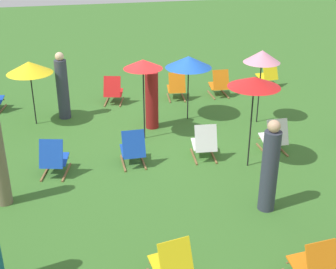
{
  "coord_description": "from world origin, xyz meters",
  "views": [
    {
      "loc": [
        2.06,
        10.36,
        4.84
      ],
      "look_at": [
        0.0,
        1.2,
        0.5
      ],
      "focal_mm": 49.82,
      "sensor_mm": 36.0,
      "label": 1
    }
  ],
  "objects_px": {
    "deckchair_1": "(267,75)",
    "person_0": "(62,87)",
    "person_3": "(270,168)",
    "umbrella_3": "(254,82)",
    "umbrella_1": "(189,62)",
    "deckchair_3": "(176,87)",
    "person_1": "(152,99)",
    "deckchair_13": "(113,91)",
    "deckchair_4": "(54,159)",
    "umbrella_0": "(29,68)",
    "umbrella_2": "(143,64)",
    "deckchair_9": "(172,265)",
    "deckchair_12": "(204,143)",
    "deckchair_15": "(133,149)",
    "deckchair_0": "(274,137)",
    "umbrella_4": "(262,57)",
    "deckchair_5": "(219,84)",
    "deckchair_2": "(314,266)"
  },
  "relations": [
    {
      "from": "deckchair_4",
      "to": "umbrella_0",
      "type": "relative_size",
      "value": 0.51
    },
    {
      "from": "deckchair_4",
      "to": "person_1",
      "type": "xyz_separation_m",
      "value": [
        -2.44,
        -1.95,
        0.41
      ]
    },
    {
      "from": "person_0",
      "to": "deckchair_0",
      "type": "bearing_deg",
      "value": -160.23
    },
    {
      "from": "deckchair_12",
      "to": "deckchair_13",
      "type": "relative_size",
      "value": 0.97
    },
    {
      "from": "deckchair_2",
      "to": "deckchair_15",
      "type": "relative_size",
      "value": 1.0
    },
    {
      "from": "deckchair_13",
      "to": "person_0",
      "type": "distance_m",
      "value": 1.67
    },
    {
      "from": "deckchair_4",
      "to": "deckchair_13",
      "type": "relative_size",
      "value": 1.0
    },
    {
      "from": "deckchair_3",
      "to": "umbrella_3",
      "type": "bearing_deg",
      "value": 103.13
    },
    {
      "from": "deckchair_13",
      "to": "umbrella_2",
      "type": "distance_m",
      "value": 2.98
    },
    {
      "from": "deckchair_9",
      "to": "umbrella_1",
      "type": "height_order",
      "value": "umbrella_1"
    },
    {
      "from": "umbrella_1",
      "to": "person_0",
      "type": "xyz_separation_m",
      "value": [
        3.19,
        -0.8,
        -0.71
      ]
    },
    {
      "from": "deckchair_9",
      "to": "umbrella_2",
      "type": "height_order",
      "value": "umbrella_2"
    },
    {
      "from": "deckchair_9",
      "to": "person_3",
      "type": "height_order",
      "value": "person_3"
    },
    {
      "from": "deckchair_1",
      "to": "person_0",
      "type": "relative_size",
      "value": 0.46
    },
    {
      "from": "deckchair_13",
      "to": "umbrella_4",
      "type": "distance_m",
      "value": 4.37
    },
    {
      "from": "deckchair_12",
      "to": "deckchair_15",
      "type": "xyz_separation_m",
      "value": [
        1.58,
        -0.06,
        0.0
      ]
    },
    {
      "from": "umbrella_0",
      "to": "umbrella_1",
      "type": "bearing_deg",
      "value": 172.32
    },
    {
      "from": "person_0",
      "to": "person_3",
      "type": "xyz_separation_m",
      "value": [
        -3.5,
        5.24,
        -0.01
      ]
    },
    {
      "from": "deckchair_3",
      "to": "deckchair_15",
      "type": "xyz_separation_m",
      "value": [
        1.87,
        3.73,
        0.0
      ]
    },
    {
      "from": "person_0",
      "to": "person_1",
      "type": "height_order",
      "value": "person_0"
    },
    {
      "from": "deckchair_12",
      "to": "umbrella_0",
      "type": "bearing_deg",
      "value": -31.65
    },
    {
      "from": "deckchair_3",
      "to": "deckchair_12",
      "type": "height_order",
      "value": "same"
    },
    {
      "from": "deckchair_1",
      "to": "umbrella_1",
      "type": "relative_size",
      "value": 0.49
    },
    {
      "from": "person_3",
      "to": "person_1",
      "type": "bearing_deg",
      "value": -173.21
    },
    {
      "from": "deckchair_9",
      "to": "umbrella_0",
      "type": "xyz_separation_m",
      "value": [
        2.11,
        -6.52,
        1.15
      ]
    },
    {
      "from": "deckchair_4",
      "to": "umbrella_2",
      "type": "distance_m",
      "value": 2.92
    },
    {
      "from": "deckchair_12",
      "to": "umbrella_0",
      "type": "height_order",
      "value": "umbrella_0"
    },
    {
      "from": "deckchair_3",
      "to": "deckchair_9",
      "type": "distance_m",
      "value": 7.74
    },
    {
      "from": "umbrella_3",
      "to": "umbrella_0",
      "type": "bearing_deg",
      "value": -36.41
    },
    {
      "from": "deckchair_12",
      "to": "person_0",
      "type": "height_order",
      "value": "person_0"
    },
    {
      "from": "umbrella_0",
      "to": "umbrella_2",
      "type": "height_order",
      "value": "umbrella_2"
    },
    {
      "from": "deckchair_9",
      "to": "person_1",
      "type": "bearing_deg",
      "value": -108.19
    },
    {
      "from": "deckchair_4",
      "to": "umbrella_0",
      "type": "distance_m",
      "value": 3.08
    },
    {
      "from": "deckchair_3",
      "to": "deckchair_5",
      "type": "xyz_separation_m",
      "value": [
        -1.32,
        0.01,
        0.0
      ]
    },
    {
      "from": "deckchair_9",
      "to": "person_3",
      "type": "xyz_separation_m",
      "value": [
        -2.14,
        -1.55,
        0.47
      ]
    },
    {
      "from": "deckchair_1",
      "to": "deckchair_5",
      "type": "bearing_deg",
      "value": 10.08
    },
    {
      "from": "umbrella_2",
      "to": "umbrella_4",
      "type": "distance_m",
      "value": 3.07
    },
    {
      "from": "deckchair_3",
      "to": "umbrella_1",
      "type": "relative_size",
      "value": 0.49
    },
    {
      "from": "deckchair_5",
      "to": "person_3",
      "type": "distance_m",
      "value": 6.06
    },
    {
      "from": "person_3",
      "to": "umbrella_3",
      "type": "bearing_deg",
      "value": 158.64
    },
    {
      "from": "deckchair_12",
      "to": "deckchair_15",
      "type": "distance_m",
      "value": 1.58
    },
    {
      "from": "deckchair_0",
      "to": "umbrella_0",
      "type": "height_order",
      "value": "umbrella_0"
    },
    {
      "from": "deckchair_4",
      "to": "person_1",
      "type": "bearing_deg",
      "value": -127.05
    },
    {
      "from": "deckchair_15",
      "to": "umbrella_2",
      "type": "height_order",
      "value": "umbrella_2"
    },
    {
      "from": "person_1",
      "to": "person_3",
      "type": "bearing_deg",
      "value": 27.62
    },
    {
      "from": "deckchair_1",
      "to": "deckchair_15",
      "type": "relative_size",
      "value": 1.0
    },
    {
      "from": "deckchair_12",
      "to": "deckchair_15",
      "type": "bearing_deg",
      "value": 3.29
    },
    {
      "from": "umbrella_4",
      "to": "deckchair_15",
      "type": "bearing_deg",
      "value": 24.47
    },
    {
      "from": "deckchair_4",
      "to": "person_3",
      "type": "bearing_deg",
      "value": 164.74
    },
    {
      "from": "umbrella_1",
      "to": "deckchair_5",
      "type": "bearing_deg",
      "value": -132.41
    }
  ]
}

